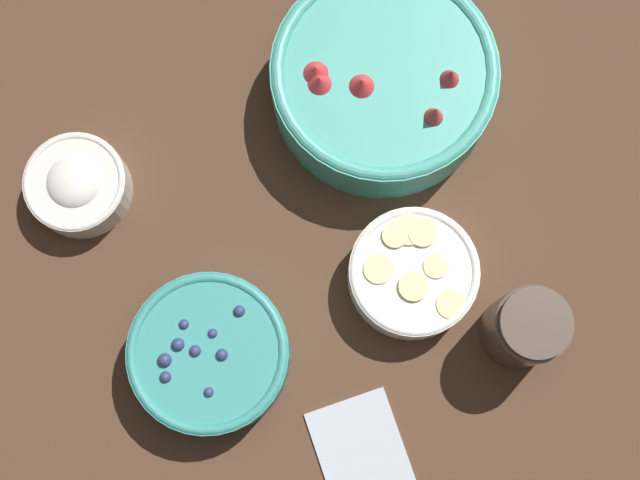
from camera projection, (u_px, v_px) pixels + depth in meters
name	position (u px, v px, depth m)	size (l,w,h in m)	color
ground_plane	(322.00, 238.00, 0.99)	(4.00, 4.00, 0.00)	#4C3323
bowl_strawberries	(383.00, 80.00, 0.97)	(0.25, 0.25, 0.10)	#47AD9E
bowl_blueberries	(210.00, 354.00, 0.93)	(0.17, 0.17, 0.07)	teal
bowl_bananas	(413.00, 273.00, 0.95)	(0.14, 0.14, 0.05)	white
bowl_cream	(77.00, 185.00, 0.97)	(0.11, 0.11, 0.05)	silver
jar_chocolate	(524.00, 328.00, 0.92)	(0.08, 0.08, 0.10)	#4C3D33
napkin	(364.00, 460.00, 0.94)	(0.16, 0.13, 0.01)	#B2BCC6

